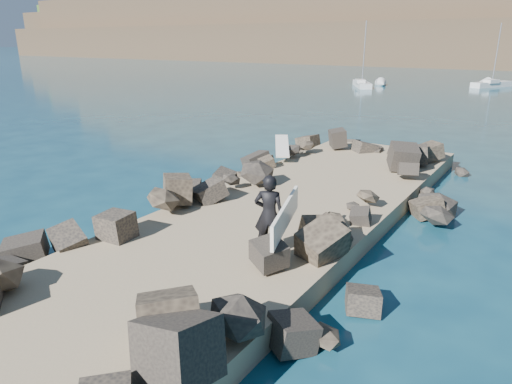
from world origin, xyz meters
TOP-DOWN VIEW (x-y plane):
  - ground at (0.00, 0.00)m, footprint 800.00×800.00m
  - jetty at (0.00, -2.00)m, footprint 6.00×26.00m
  - riprap_left at (-2.90, -1.50)m, footprint 2.60×22.00m
  - riprap_right at (2.90, -1.50)m, footprint 2.60×22.00m
  - surfboard_resting at (-3.19, 5.85)m, footprint 1.69×2.22m
  - surfer_with_board at (1.43, -2.48)m, footprint 1.27×2.39m
  - sailboat_a at (-14.64, 44.87)m, footprint 4.50×6.43m
  - sailboat_b at (-1.02, 53.64)m, footprint 4.24×6.23m

SIDE VIEW (x-z plane):
  - ground at x=0.00m, z-range 0.00..0.00m
  - jetty at x=0.00m, z-range 0.00..0.60m
  - sailboat_a at x=-14.64m, z-range -3.64..4.34m
  - sailboat_b at x=-1.02m, z-range -3.51..4.20m
  - riprap_left at x=-2.90m, z-range 0.00..1.00m
  - riprap_right at x=2.90m, z-range 0.00..1.00m
  - surfboard_resting at x=-3.19m, z-range 1.00..1.08m
  - surfer_with_board at x=1.43m, z-range 0.61..2.60m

